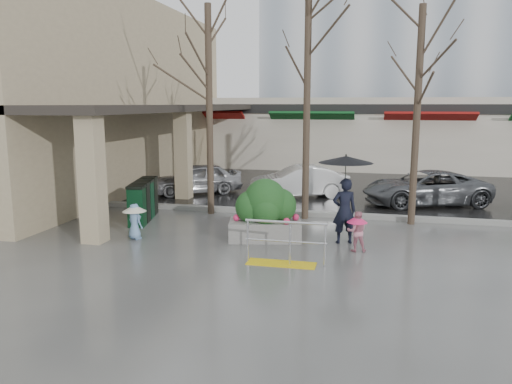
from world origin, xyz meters
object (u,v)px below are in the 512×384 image
at_px(car_b, 299,182).
at_px(car_a, 196,179).
at_px(planter, 266,211).
at_px(child_pink, 357,229).
at_px(woman, 345,188).
at_px(tree_west, 209,59).
at_px(child_blue, 135,217).
at_px(news_boxes, 143,200).
at_px(car_c, 426,188).
at_px(tree_midwest, 308,52).
at_px(handrail, 284,249).
at_px(tree_mideast, 420,62).

bearing_deg(car_b, car_a, -110.57).
bearing_deg(planter, child_pink, -12.32).
bearing_deg(woman, car_a, -61.26).
bearing_deg(tree_west, car_a, 117.16).
relative_size(child_blue, news_boxes, 0.43).
relative_size(child_pink, planter, 0.49).
xyz_separation_m(car_b, car_c, (4.75, -0.44, 0.00)).
height_order(tree_midwest, car_b, tree_midwest).
bearing_deg(tree_midwest, handrail, -88.09).
distance_m(tree_midwest, car_c, 6.90).
xyz_separation_m(tree_mideast, planter, (-4.00, -2.81, -4.05)).
xyz_separation_m(handrail, tree_west, (-3.36, 4.80, 4.71)).
height_order(handrail, child_pink, handrail).
xyz_separation_m(child_blue, car_b, (3.45, 7.22, 0.01)).
bearing_deg(tree_midwest, car_c, 38.81).
bearing_deg(tree_midwest, news_boxes, -164.48).
bearing_deg(tree_midwest, child_pink, -62.37).
distance_m(child_blue, news_boxes, 2.32).
height_order(car_a, car_b, same).
xyz_separation_m(planter, car_a, (-4.29, 6.30, -0.18)).
height_order(handrail, car_c, car_c).
bearing_deg(child_blue, woman, -144.65).
bearing_deg(car_b, tree_west, -56.74).
relative_size(tree_midwest, news_boxes, 3.04).
bearing_deg(handrail, tree_midwest, 91.91).
bearing_deg(child_blue, tree_mideast, -128.42).
distance_m(handrail, tree_mideast, 7.28).
xyz_separation_m(tree_mideast, car_b, (-4.05, 3.66, -4.23)).
xyz_separation_m(handrail, news_boxes, (-5.15, 3.41, 0.25)).
relative_size(tree_west, woman, 2.86).
bearing_deg(news_boxes, child_pink, -29.02).
bearing_deg(car_b, woman, -4.18).
relative_size(handrail, planter, 0.91).
bearing_deg(news_boxes, car_c, 14.31).
distance_m(news_boxes, car_b, 6.59).
height_order(tree_midwest, car_a, tree_midwest).
bearing_deg(handrail, car_c, 64.40).
bearing_deg(planter, tree_mideast, 35.11).
bearing_deg(tree_west, handrail, -55.01).
distance_m(woman, child_pink, 1.19).
relative_size(car_b, car_c, 0.84).
distance_m(car_a, car_c, 8.99).
xyz_separation_m(woman, news_boxes, (-6.39, 1.27, -0.85)).
bearing_deg(planter, car_b, 90.44).
bearing_deg(child_blue, news_boxes, -43.90).
bearing_deg(planter, handrail, -66.56).
bearing_deg(child_pink, child_blue, -5.90).
distance_m(tree_mideast, child_pink, 5.65).
distance_m(child_pink, car_a, 9.60).
bearing_deg(planter, car_a, 124.24).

